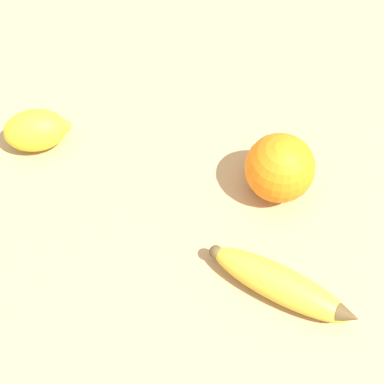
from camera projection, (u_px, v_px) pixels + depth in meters
The scene contains 4 objects.
ground_plane at pixel (100, 248), 0.63m from camera, with size 3.00×3.00×0.00m, color tan.
banana at pixel (281, 285), 0.58m from camera, with size 0.17×0.09×0.04m.
orange at pixel (280, 168), 0.63m from camera, with size 0.08×0.08×0.08m.
lemon at pixel (36, 130), 0.68m from camera, with size 0.09×0.10×0.05m.
Camera 1 is at (0.27, -0.09, 0.57)m, focal length 50.00 mm.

